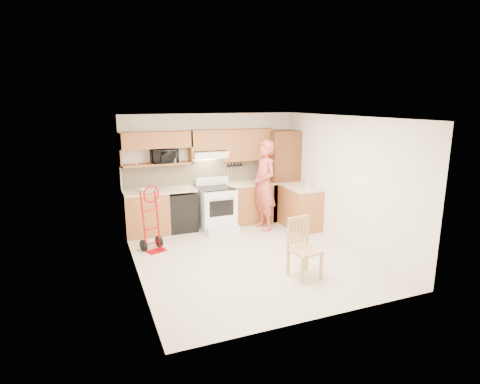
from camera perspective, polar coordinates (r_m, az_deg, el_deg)
floor at (r=7.22m, az=1.50°, el=-9.46°), size 4.00×4.50×0.02m
ceiling at (r=6.66m, az=1.63°, el=10.96°), size 4.00×4.50×0.02m
wall_back at (r=8.91m, az=-4.22°, el=3.34°), size 4.00×0.02×2.50m
wall_front at (r=4.91m, az=12.11°, el=-5.13°), size 4.00×0.02×2.50m
wall_left at (r=6.33m, az=-15.39°, el=-1.18°), size 0.02×4.50×2.50m
wall_right at (r=7.83m, az=15.19°, el=1.54°), size 0.02×4.50×2.50m
backsplash at (r=8.90m, az=-4.17°, el=3.00°), size 3.92×0.03×0.55m
lower_cab_left at (r=8.46m, az=-13.54°, el=-3.10°), size 0.90×0.60×0.90m
dishwasher at (r=8.60m, az=-8.59°, el=-2.79°), size 0.60×0.60×0.85m
lower_cab_right at (r=9.08m, az=1.46°, el=-1.61°), size 1.14×0.60×0.90m
countertop_left at (r=8.39m, az=-11.69°, el=0.18°), size 1.50×0.63×0.04m
countertop_right at (r=8.97m, az=1.48°, el=1.29°), size 1.14×0.63×0.04m
cab_return_right at (r=8.78m, az=8.77°, el=-2.29°), size 0.60×1.00×0.90m
countertop_return at (r=8.66m, az=8.87°, el=0.71°), size 0.63×1.00×0.04m
pantry_tall at (r=9.30m, az=6.13°, el=2.46°), size 0.70×0.60×2.10m
upper_cab_left at (r=8.35m, az=-12.20°, el=7.48°), size 1.50×0.33×0.34m
upper_shelf_mw at (r=8.41m, az=-12.03°, el=4.02°), size 1.50×0.33×0.04m
upper_cab_center at (r=8.62m, az=-4.71°, el=7.63°), size 0.76×0.33×0.44m
upper_cab_right at (r=8.96m, az=1.17°, el=6.98°), size 1.14×0.33×0.70m
range_hood at (r=8.59m, az=-4.54°, el=5.53°), size 0.76×0.46×0.14m
knife_strip at (r=9.04m, az=-0.79°, el=3.45°), size 0.40×0.05×0.29m
microwave at (r=8.42m, az=-11.04°, el=5.24°), size 0.56×0.40×0.30m
range at (r=8.54m, az=-3.29°, el=-1.89°), size 0.75×0.98×1.10m
person at (r=8.46m, az=3.59°, el=0.97°), size 0.51×0.74×1.97m
hand_truck at (r=7.48m, az=-12.66°, el=-4.27°), size 0.56×0.54×1.13m
dining_chair at (r=6.33m, az=9.49°, el=-8.17°), size 0.49×0.52×0.97m
soap_bottle at (r=8.37m, az=10.00°, el=1.02°), size 0.09×0.09×0.18m
bowl at (r=8.33m, az=-13.81°, el=0.30°), size 0.27×0.27×0.05m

